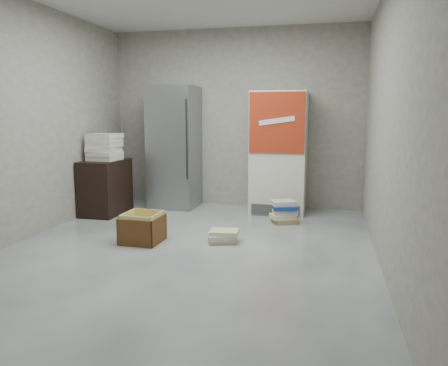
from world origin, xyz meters
TOP-DOWN VIEW (x-y plane):
  - ground at (0.00, 0.00)m, footprint 5.00×5.00m
  - room_shell at (0.00, 0.00)m, footprint 4.04×5.04m
  - steel_fridge at (-0.90, 2.13)m, footprint 0.70×0.72m
  - coke_cooler at (0.75, 2.12)m, footprint 0.80×0.73m
  - wood_shelf at (-1.73, 1.40)m, footprint 0.50×0.80m
  - supply_box_stack at (-1.72, 1.40)m, footprint 0.44×0.43m
  - phonebook_stack_main at (0.91, 1.42)m, footprint 0.41×0.38m
  - phonebook_stack_side at (0.31, 0.36)m, footprint 0.39×0.36m
  - cardboard_box at (-0.59, 0.15)m, footprint 0.44×0.44m
  - bucket_lid at (-0.65, 0.15)m, footprint 0.43×0.43m

SIDE VIEW (x-z plane):
  - ground at x=0.00m, z-range 0.00..0.00m
  - bucket_lid at x=-0.65m, z-range 0.00..0.09m
  - phonebook_stack_side at x=0.31m, z-range 0.00..0.15m
  - cardboard_box at x=-0.59m, z-range -0.03..0.32m
  - phonebook_stack_main at x=0.91m, z-range 0.00..0.31m
  - wood_shelf at x=-1.73m, z-range 0.00..0.80m
  - coke_cooler at x=0.75m, z-range 0.00..1.80m
  - steel_fridge at x=-0.90m, z-range 0.00..1.90m
  - supply_box_stack at x=-1.72m, z-range 0.80..1.19m
  - room_shell at x=0.00m, z-range 0.39..3.21m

